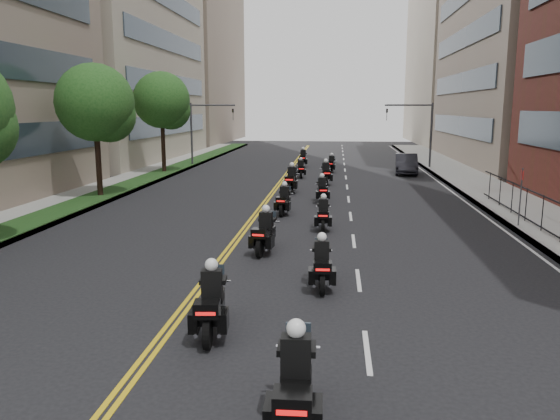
# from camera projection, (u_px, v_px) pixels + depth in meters

# --- Properties ---
(sidewalk_right) EXTENTS (4.00, 90.00, 0.15)m
(sidewalk_right) POSITION_uv_depth(u_px,v_px,m) (507.00, 201.00, 30.45)
(sidewalk_right) COLOR gray
(sidewalk_right) RESTS_ON ground
(sidewalk_left) EXTENTS (4.00, 90.00, 0.15)m
(sidewalk_left) POSITION_uv_depth(u_px,v_px,m) (95.00, 194.00, 32.87)
(sidewalk_left) COLOR gray
(sidewalk_left) RESTS_ON ground
(grass_strip) EXTENTS (2.00, 90.00, 0.04)m
(grass_strip) POSITION_uv_depth(u_px,v_px,m) (108.00, 192.00, 32.77)
(grass_strip) COLOR #163C16
(grass_strip) RESTS_ON sidewalk_left
(building_right_far) EXTENTS (15.00, 28.00, 26.00)m
(building_right_far) POSITION_uv_depth(u_px,v_px,m) (470.00, 53.00, 78.90)
(building_right_far) COLOR #A59885
(building_right_far) RESTS_ON ground
(building_left_far) EXTENTS (16.00, 28.00, 26.00)m
(building_left_far) POSITION_uv_depth(u_px,v_px,m) (178.00, 56.00, 83.30)
(building_left_far) COLOR gray
(building_left_far) RESTS_ON ground
(street_trees) EXTENTS (4.40, 38.40, 7.98)m
(street_trees) POSITION_uv_depth(u_px,v_px,m) (48.00, 109.00, 25.59)
(street_trees) COLOR black
(street_trees) RESTS_ON ground
(traffic_signal_right) EXTENTS (4.09, 0.20, 5.60)m
(traffic_signal_right) POSITION_uv_depth(u_px,v_px,m) (420.00, 125.00, 46.64)
(traffic_signal_right) COLOR #3F3F44
(traffic_signal_right) RESTS_ON ground
(traffic_signal_left) EXTENTS (4.09, 0.20, 5.60)m
(traffic_signal_left) POSITION_uv_depth(u_px,v_px,m) (202.00, 125.00, 48.57)
(traffic_signal_left) COLOR #3F3F44
(traffic_signal_left) RESTS_ON ground
(motorcycle_1) EXTENTS (0.59, 2.53, 1.87)m
(motorcycle_1) POSITION_uv_depth(u_px,v_px,m) (295.00, 389.00, 8.79)
(motorcycle_1) COLOR black
(motorcycle_1) RESTS_ON ground
(motorcycle_2) EXTENTS (0.68, 2.43, 1.79)m
(motorcycle_2) POSITION_uv_depth(u_px,v_px,m) (212.00, 305.00, 12.57)
(motorcycle_2) COLOR black
(motorcycle_2) RESTS_ON ground
(motorcycle_3) EXTENTS (0.55, 2.21, 1.63)m
(motorcycle_3) POSITION_uv_depth(u_px,v_px,m) (322.00, 266.00, 15.88)
(motorcycle_3) COLOR black
(motorcycle_3) RESTS_ON ground
(motorcycle_4) EXTENTS (0.70, 2.36, 1.74)m
(motorcycle_4) POSITION_uv_depth(u_px,v_px,m) (265.00, 234.00, 19.75)
(motorcycle_4) COLOR black
(motorcycle_4) RESTS_ON ground
(motorcycle_5) EXTENTS (0.49, 2.11, 1.56)m
(motorcycle_5) POSITION_uv_depth(u_px,v_px,m) (323.00, 216.00, 23.46)
(motorcycle_5) COLOR black
(motorcycle_5) RESTS_ON ground
(motorcycle_6) EXTENTS (0.59, 2.20, 1.63)m
(motorcycle_6) POSITION_uv_depth(u_px,v_px,m) (284.00, 201.00, 26.85)
(motorcycle_6) COLOR black
(motorcycle_6) RESTS_ON ground
(motorcycle_7) EXTENTS (0.61, 2.18, 1.61)m
(motorcycle_7) POSITION_uv_depth(u_px,v_px,m) (322.00, 191.00, 30.26)
(motorcycle_7) COLOR black
(motorcycle_7) RESTS_ON ground
(motorcycle_8) EXTENTS (0.63, 2.54, 1.87)m
(motorcycle_8) POSITION_uv_depth(u_px,v_px,m) (291.00, 181.00, 33.73)
(motorcycle_8) COLOR black
(motorcycle_8) RESTS_ON ground
(motorcycle_9) EXTENTS (0.65, 2.37, 1.75)m
(motorcycle_9) POSITION_uv_depth(u_px,v_px,m) (326.00, 174.00, 37.39)
(motorcycle_9) COLOR black
(motorcycle_9) RESTS_ON ground
(motorcycle_10) EXTENTS (0.58, 2.06, 1.52)m
(motorcycle_10) POSITION_uv_depth(u_px,v_px,m) (301.00, 170.00, 40.97)
(motorcycle_10) COLOR black
(motorcycle_10) RESTS_ON ground
(motorcycle_11) EXTENTS (0.61, 2.13, 1.58)m
(motorcycle_11) POSITION_uv_depth(u_px,v_px,m) (331.00, 165.00, 44.31)
(motorcycle_11) COLOR black
(motorcycle_11) RESTS_ON ground
(motorcycle_12) EXTENTS (0.55, 2.40, 1.77)m
(motorcycle_12) POSITION_uv_depth(u_px,v_px,m) (303.00, 159.00, 48.26)
(motorcycle_12) COLOR black
(motorcycle_12) RESTS_ON ground
(parked_sedan) EXTENTS (2.07, 4.92, 1.58)m
(parked_sedan) POSITION_uv_depth(u_px,v_px,m) (406.00, 164.00, 43.32)
(parked_sedan) COLOR black
(parked_sedan) RESTS_ON ground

